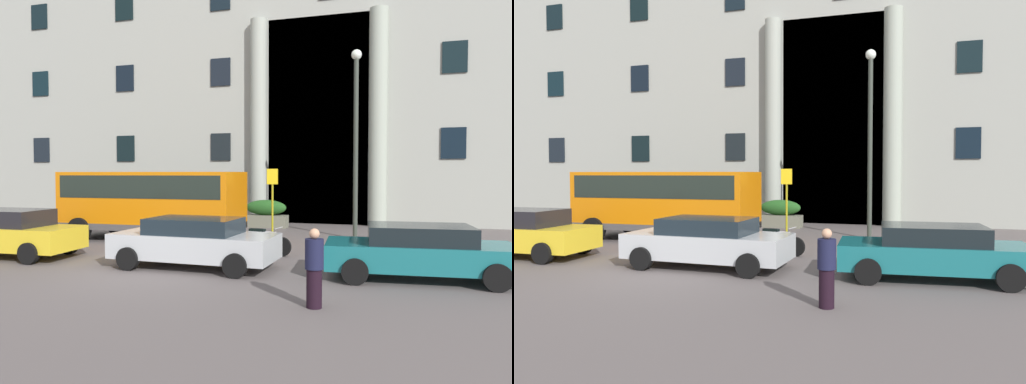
{
  "view_description": "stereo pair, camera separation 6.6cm",
  "coord_description": "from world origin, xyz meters",
  "views": [
    {
      "loc": [
        6.18,
        -10.96,
        2.58
      ],
      "look_at": [
        1.41,
        5.09,
        1.92
      ],
      "focal_mm": 33.2,
      "sensor_mm": 36.0,
      "label": 1
    },
    {
      "loc": [
        6.24,
        -10.94,
        2.58
      ],
      "look_at": [
        1.41,
        5.09,
        1.92
      ],
      "focal_mm": 33.2,
      "sensor_mm": 36.0,
      "label": 2
    }
  ],
  "objects": [
    {
      "name": "orange_minibus",
      "position": [
        -2.9,
        5.5,
        1.58
      ],
      "size": [
        6.97,
        2.83,
        2.63
      ],
      "rotation": [
        0.0,
        0.0,
        0.01
      ],
      "color": "orange",
      "rests_on": "ground_plane"
    },
    {
      "name": "white_taxi_kerbside",
      "position": [
        0.91,
        0.89,
        0.71
      ],
      "size": [
        4.54,
        2.11,
        1.36
      ],
      "rotation": [
        0.0,
        0.0,
        -0.03
      ],
      "color": "#B1B6B8",
      "rests_on": "ground_plane"
    },
    {
      "name": "pedestrian_man_crossing",
      "position": [
        4.69,
        -2.04,
        0.76
      ],
      "size": [
        0.36,
        0.36,
        1.53
      ],
      "rotation": [
        0.0,
        0.0,
        2.93
      ],
      "color": "black",
      "rests_on": "ground_plane"
    },
    {
      "name": "scooter_by_planter",
      "position": [
        2.09,
        3.37,
        0.46
      ],
      "size": [
        1.94,
        0.59,
        0.89
      ],
      "rotation": [
        0.0,
        0.0,
        -0.17
      ],
      "color": "black",
      "rests_on": "ground_plane"
    },
    {
      "name": "office_building_facade",
      "position": [
        0.01,
        17.48,
        9.07
      ],
      "size": [
        36.36,
        9.7,
        18.16
      ],
      "color": "#9A9C92",
      "rests_on": "ground_plane"
    },
    {
      "name": "motorcycle_near_kerb",
      "position": [
        -7.06,
        3.3,
        0.46
      ],
      "size": [
        2.02,
        0.71,
        0.89
      ],
      "rotation": [
        0.0,
        0.0,
        -0.24
      ],
      "color": "black",
      "rests_on": "ground_plane"
    },
    {
      "name": "ground_plane",
      "position": [
        0.0,
        0.0,
        -0.06
      ],
      "size": [
        80.0,
        64.0,
        0.12
      ],
      "primitive_type": "cube",
      "color": "#595150"
    },
    {
      "name": "hedge_planter_entrance_right",
      "position": [
        -9.13,
        10.82,
        0.73
      ],
      "size": [
        1.49,
        0.95,
        1.51
      ],
      "color": "slate",
      "rests_on": "ground_plane"
    },
    {
      "name": "hedge_planter_east",
      "position": [
        -3.27,
        10.36,
        0.72
      ],
      "size": [
        1.4,
        0.9,
        1.48
      ],
      "color": "slate",
      "rests_on": "ground_plane"
    },
    {
      "name": "bus_stop_sign",
      "position": [
        1.54,
        6.9,
        1.7
      ],
      "size": [
        0.44,
        0.08,
        2.75
      ],
      "color": "#999217",
      "rests_on": "ground_plane"
    },
    {
      "name": "parked_sedan_far",
      "position": [
        -5.36,
        0.8,
        0.75
      ],
      "size": [
        4.6,
        2.07,
        1.46
      ],
      "rotation": [
        0.0,
        0.0,
        0.02
      ],
      "color": "gold",
      "rests_on": "ground_plane"
    },
    {
      "name": "lamppost_plaza_centre",
      "position": [
        4.64,
        7.96,
        4.32
      ],
      "size": [
        0.4,
        0.4,
        7.39
      ],
      "color": "#323931",
      "rests_on": "ground_plane"
    },
    {
      "name": "hedge_planter_far_west",
      "position": [
        0.22,
        10.76,
        0.63
      ],
      "size": [
        2.07,
        0.77,
        1.31
      ],
      "color": "#6A6A59",
      "rests_on": "ground_plane"
    },
    {
      "name": "parked_estate_mid",
      "position": [
        6.73,
        1.11,
        0.69
      ],
      "size": [
        4.59,
        2.31,
        1.32
      ],
      "rotation": [
        0.0,
        0.0,
        0.07
      ],
      "color": "#186368",
      "rests_on": "ground_plane"
    }
  ]
}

